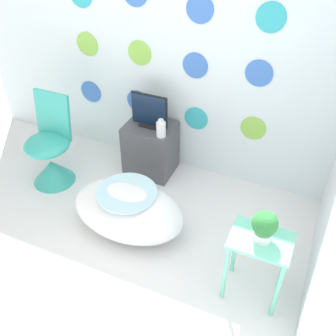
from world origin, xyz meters
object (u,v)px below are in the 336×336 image
(vase, at_px, (161,129))
(potted_plant_left, at_px, (264,226))
(tv, at_px, (149,112))
(chair, at_px, (51,157))
(bathtub, at_px, (128,210))

(vase, relative_size, potted_plant_left, 0.76)
(tv, height_order, potted_plant_left, tv)
(chair, relative_size, vase, 5.06)
(bathtub, bearing_deg, chair, 163.77)
(bathtub, bearing_deg, vase, 91.01)
(vase, bearing_deg, potted_plant_left, -38.42)
(vase, bearing_deg, chair, -157.47)
(tv, bearing_deg, bathtub, -77.24)
(vase, bearing_deg, tv, 145.05)
(bathtub, height_order, vase, vase)
(bathtub, height_order, chair, chair)
(tv, bearing_deg, potted_plant_left, -37.98)
(bathtub, relative_size, chair, 1.10)
(chair, height_order, potted_plant_left, chair)
(tv, xyz_separation_m, vase, (0.18, -0.12, -0.07))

